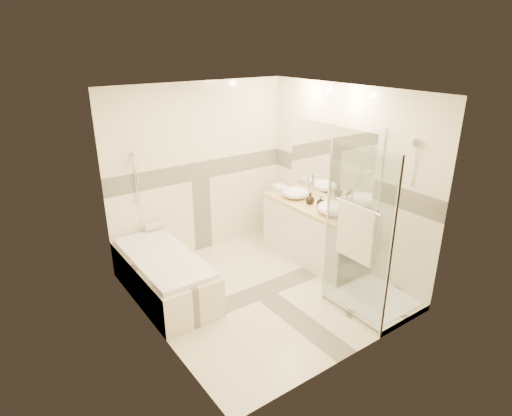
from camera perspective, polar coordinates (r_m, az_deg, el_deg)
room at (r=5.07m, az=1.14°, el=1.28°), size 2.82×3.02×2.52m
bathtub at (r=5.50m, az=-12.18°, el=-8.48°), size 0.75×1.70×0.56m
vanity at (r=6.23m, az=7.43°, el=-3.19°), size 0.58×1.62×0.85m
shower_enclosure at (r=5.24m, az=14.57°, el=-7.85°), size 0.96×0.93×2.04m
vessel_sink_near at (r=6.28m, az=5.27°, el=2.06°), size 0.39×0.39×0.16m
vessel_sink_far at (r=5.75m, az=10.28°, el=0.01°), size 0.43×0.43×0.17m
faucet_near at (r=6.39m, az=6.76°, el=3.26°), size 0.13×0.03×0.30m
faucet_far at (r=5.88m, az=11.81°, el=1.07°), size 0.11×0.03×0.26m
amenity_bottle_a at (r=5.91m, az=8.61°, el=0.73°), size 0.10×0.11×0.18m
amenity_bottle_b at (r=6.06m, az=7.22°, el=1.26°), size 0.15×0.15×0.16m
folded_towels at (r=6.55m, az=3.25°, el=2.63°), size 0.21×0.31×0.09m
rolled_towel at (r=6.06m, az=-13.47°, el=-2.39°), size 0.25×0.11×0.11m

